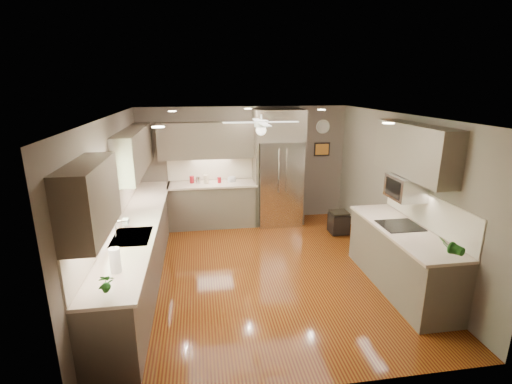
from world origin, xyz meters
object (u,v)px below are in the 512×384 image
object	(u,v)px
canister_a	(192,180)
bowl	(232,181)
canister_c	(206,179)
paper_towel	(115,260)
potted_plant_left	(104,283)
stool	(339,223)
microwave	(406,188)
soap_bottle	(126,221)
potted_plant_right	(450,246)
canister_d	(219,180)
refrigerator	(279,170)
canister_b	(198,180)

from	to	relation	value
canister_a	bowl	distance (m)	0.84
canister_c	paper_towel	bearing A→B (deg)	-106.27
potted_plant_left	paper_towel	xyz separation A→B (m)	(0.00, 0.50, -0.01)
bowl	stool	xyz separation A→B (m)	(2.09, -0.93, -0.73)
canister_a	bowl	world-z (taller)	canister_a
microwave	paper_towel	xyz separation A→B (m)	(-3.96, -0.96, -0.40)
potted_plant_left	bowl	xyz separation A→B (m)	(1.63, 4.25, -0.12)
soap_bottle	potted_plant_right	xyz separation A→B (m)	(3.98, -1.67, 0.08)
canister_d	soap_bottle	size ratio (longest dim) A/B	0.65
stool	bowl	bearing A→B (deg)	156.06
refrigerator	canister_a	bearing A→B (deg)	176.84
microwave	canister_d	bearing A→B (deg)	133.31
stool	soap_bottle	bearing A→B (deg)	-159.47
potted_plant_right	microwave	distance (m)	1.31
potted_plant_left	potted_plant_right	distance (m)	3.85
canister_c	stool	world-z (taller)	canister_c
soap_bottle	potted_plant_left	bearing A→B (deg)	-86.08
potted_plant_left	paper_towel	distance (m)	0.50
canister_a	microwave	world-z (taller)	microwave
canister_d	potted_plant_left	xyz separation A→B (m)	(-1.36, -4.22, 0.09)
canister_b	potted_plant_left	distance (m)	4.34
bowl	paper_towel	distance (m)	4.09
canister_c	potted_plant_right	xyz separation A→B (m)	(2.76, -4.00, 0.08)
refrigerator	paper_towel	bearing A→B (deg)	-125.67
potted_plant_right	stool	world-z (taller)	potted_plant_right
potted_plant_right	stool	bearing A→B (deg)	92.42
canister_a	canister_c	bearing A→B (deg)	-11.24
canister_a	canister_b	distance (m)	0.14
potted_plant_right	refrigerator	bearing A→B (deg)	107.05
canister_d	refrigerator	size ratio (longest dim) A/B	0.05
bowl	microwave	world-z (taller)	microwave
canister_a	soap_bottle	distance (m)	2.56
potted_plant_left	potted_plant_right	bearing A→B (deg)	3.18
bowl	refrigerator	xyz separation A→B (m)	(1.00, -0.08, 0.22)
refrigerator	microwave	xyz separation A→B (m)	(1.33, -2.71, 0.29)
canister_c	potted_plant_right	bearing A→B (deg)	-55.37
canister_b	soap_bottle	world-z (taller)	soap_bottle
canister_b	microwave	xyz separation A→B (m)	(3.04, -2.77, 0.47)
potted_plant_left	bowl	distance (m)	4.55
potted_plant_right	microwave	world-z (taller)	microwave
soap_bottle	bowl	bearing A→B (deg)	53.39
canister_d	bowl	xyz separation A→B (m)	(0.27, 0.03, -0.03)
canister_d	refrigerator	distance (m)	1.28
canister_a	microwave	xyz separation A→B (m)	(3.17, -2.81, 0.46)
canister_a	canister_b	xyz separation A→B (m)	(0.13, -0.04, -0.01)
canister_b	refrigerator	bearing A→B (deg)	-2.17
soap_bottle	refrigerator	size ratio (longest dim) A/B	0.08
canister_a	potted_plant_left	xyz separation A→B (m)	(-0.79, -4.27, 0.07)
potted_plant_left	microwave	distance (m)	4.24
canister_a	stool	xyz separation A→B (m)	(2.92, -0.95, -0.78)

